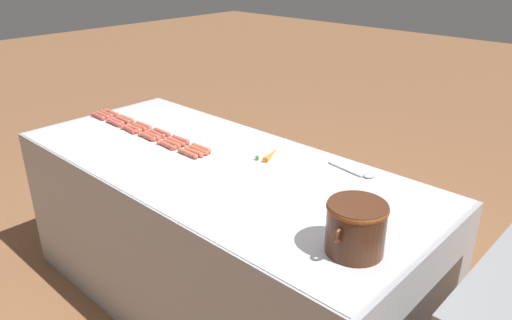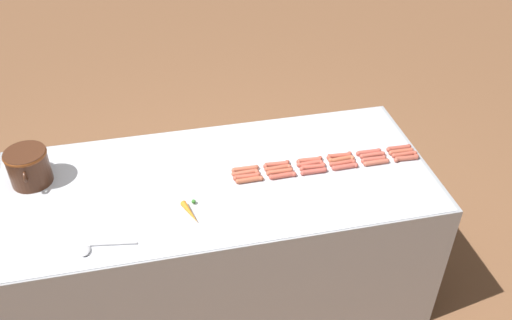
# 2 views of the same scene
# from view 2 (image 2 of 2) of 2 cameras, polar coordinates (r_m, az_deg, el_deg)

# --- Properties ---
(ground_plane) EXTENTS (20.00, 20.00, 0.00)m
(ground_plane) POSITION_cam_2_polar(r_m,az_deg,el_deg) (3.65, -3.48, -13.11)
(ground_plane) COLOR brown
(griddle_counter) EXTENTS (1.04, 2.37, 0.91)m
(griddle_counter) POSITION_cam_2_polar(r_m,az_deg,el_deg) (3.31, -3.77, -8.10)
(griddle_counter) COLOR #9EA0A5
(griddle_counter) RESTS_ON ground_plane
(hot_dog_0) EXTENTS (0.03, 0.16, 0.03)m
(hot_dog_0) POSITION_cam_2_polar(r_m,az_deg,el_deg) (3.24, 15.29, 0.19)
(hot_dog_0) COLOR #B55542
(hot_dog_0) RESTS_ON griddle_counter
(hot_dog_1) EXTENTS (0.03, 0.16, 0.03)m
(hot_dog_1) POSITION_cam_2_polar(r_m,az_deg,el_deg) (3.17, 12.33, -0.24)
(hot_dog_1) COLOR #BA5B47
(hot_dog_1) RESTS_ON griddle_counter
(hot_dog_2) EXTENTS (0.03, 0.16, 0.03)m
(hot_dog_2) POSITION_cam_2_polar(r_m,az_deg,el_deg) (3.10, 9.18, -0.68)
(hot_dog_2) COLOR #BE5346
(hot_dog_2) RESTS_ON griddle_counter
(hot_dog_3) EXTENTS (0.03, 0.16, 0.03)m
(hot_dog_3) POSITION_cam_2_polar(r_m,az_deg,el_deg) (3.05, 6.00, -1.18)
(hot_dog_3) COLOR #B95044
(hot_dog_3) RESTS_ON griddle_counter
(hot_dog_4) EXTENTS (0.03, 0.16, 0.03)m
(hot_dog_4) POSITION_cam_2_polar(r_m,az_deg,el_deg) (3.00, 2.77, -1.62)
(hot_dog_4) COLOR #BC4F40
(hot_dog_4) RESTS_ON griddle_counter
(hot_dog_5) EXTENTS (0.03, 0.16, 0.03)m
(hot_dog_5) POSITION_cam_2_polar(r_m,az_deg,el_deg) (2.97, -0.67, -2.06)
(hot_dog_5) COLOR #B15A3E
(hot_dog_5) RESTS_ON griddle_counter
(hot_dog_6) EXTENTS (0.03, 0.16, 0.03)m
(hot_dog_6) POSITION_cam_2_polar(r_m,az_deg,el_deg) (3.27, 15.10, 0.56)
(hot_dog_6) COLOR #B7513F
(hot_dog_6) RESTS_ON griddle_counter
(hot_dog_7) EXTENTS (0.03, 0.16, 0.03)m
(hot_dog_7) POSITION_cam_2_polar(r_m,az_deg,el_deg) (3.19, 12.07, 0.08)
(hot_dog_7) COLOR #B55445
(hot_dog_7) RESTS_ON griddle_counter
(hot_dog_8) EXTENTS (0.03, 0.16, 0.03)m
(hot_dog_8) POSITION_cam_2_polar(r_m,az_deg,el_deg) (3.13, 8.94, -0.31)
(hot_dog_8) COLOR #BB503E
(hot_dog_8) RESTS_ON griddle_counter
(hot_dog_9) EXTENTS (0.04, 0.16, 0.03)m
(hot_dog_9) POSITION_cam_2_polar(r_m,az_deg,el_deg) (3.08, 5.88, -0.72)
(hot_dog_9) COLOR #B85242
(hot_dog_9) RESTS_ON griddle_counter
(hot_dog_10) EXTENTS (0.03, 0.16, 0.03)m
(hot_dog_10) POSITION_cam_2_polar(r_m,az_deg,el_deg) (3.03, 2.47, -1.21)
(hot_dog_10) COLOR #BD5940
(hot_dog_10) RESTS_ON griddle_counter
(hot_dog_11) EXTENTS (0.03, 0.16, 0.03)m
(hot_dog_11) POSITION_cam_2_polar(r_m,az_deg,el_deg) (3.00, -0.96, -1.72)
(hot_dog_11) COLOR #BD523F
(hot_dog_11) RESTS_ON griddle_counter
(hot_dog_12) EXTENTS (0.03, 0.16, 0.03)m
(hot_dog_12) POSITION_cam_2_polar(r_m,az_deg,el_deg) (3.28, 14.77, 0.87)
(hot_dog_12) COLOR #B85840
(hot_dog_12) RESTS_ON griddle_counter
(hot_dog_13) EXTENTS (0.03, 0.16, 0.03)m
(hot_dog_13) POSITION_cam_2_polar(r_m,az_deg,el_deg) (3.22, 11.94, 0.52)
(hot_dog_13) COLOR #BA5545
(hot_dog_13) RESTS_ON griddle_counter
(hot_dog_14) EXTENTS (0.04, 0.16, 0.03)m
(hot_dog_14) POSITION_cam_2_polar(r_m,az_deg,el_deg) (3.15, 8.83, 0.09)
(hot_dog_14) COLOR #B65D3E
(hot_dog_14) RESTS_ON griddle_counter
(hot_dog_15) EXTENTS (0.03, 0.16, 0.03)m
(hot_dog_15) POSITION_cam_2_polar(r_m,az_deg,el_deg) (3.10, 5.60, -0.36)
(hot_dog_15) COLOR #BE5343
(hot_dog_15) RESTS_ON griddle_counter
(hot_dog_16) EXTENTS (0.03, 0.16, 0.03)m
(hot_dog_16) POSITION_cam_2_polar(r_m,az_deg,el_deg) (3.06, 2.29, -0.83)
(hot_dog_16) COLOR #B0553D
(hot_dog_16) RESTS_ON griddle_counter
(hot_dog_17) EXTENTS (0.03, 0.16, 0.03)m
(hot_dog_17) POSITION_cam_2_polar(r_m,az_deg,el_deg) (3.02, -1.11, -1.33)
(hot_dog_17) COLOR #B85941
(hot_dog_17) RESTS_ON griddle_counter
(hot_dog_18) EXTENTS (0.03, 0.16, 0.03)m
(hot_dog_18) POSITION_cam_2_polar(r_m,az_deg,el_deg) (3.31, 14.54, 1.22)
(hot_dog_18) COLOR #B14F40
(hot_dog_18) RESTS_ON griddle_counter
(hot_dog_19) EXTENTS (0.03, 0.16, 0.03)m
(hot_dog_19) POSITION_cam_2_polar(r_m,az_deg,el_deg) (3.24, 11.55, 0.81)
(hot_dog_19) COLOR #B85043
(hot_dog_19) RESTS_ON griddle_counter
(hot_dog_20) EXTENTS (0.04, 0.16, 0.03)m
(hot_dog_20) POSITION_cam_2_polar(r_m,az_deg,el_deg) (3.18, 8.59, 0.45)
(hot_dog_20) COLOR #BD4F3E
(hot_dog_20) RESTS_ON griddle_counter
(hot_dog_21) EXTENTS (0.03, 0.16, 0.03)m
(hot_dog_21) POSITION_cam_2_polar(r_m,az_deg,el_deg) (3.12, 5.54, -0.00)
(hot_dog_21) COLOR #B85441
(hot_dog_21) RESTS_ON griddle_counter
(hot_dog_22) EXTENTS (0.04, 0.16, 0.03)m
(hot_dog_22) POSITION_cam_2_polar(r_m,az_deg,el_deg) (3.08, 2.13, -0.43)
(hot_dog_22) COLOR #BD5341
(hot_dog_22) RESTS_ON griddle_counter
(hot_dog_23) EXTENTS (0.03, 0.16, 0.03)m
(hot_dog_23) POSITION_cam_2_polar(r_m,az_deg,el_deg) (3.05, -1.13, -0.91)
(hot_dog_23) COLOR #B75B42
(hot_dog_23) RESTS_ON griddle_counter
(bean_pot) EXTENTS (0.28, 0.22, 0.20)m
(bean_pot) POSITION_cam_2_polar(r_m,az_deg,el_deg) (3.16, -22.49, -0.51)
(bean_pot) COLOR #472616
(bean_pot) RESTS_ON griddle_counter
(serving_spoon) EXTENTS (0.08, 0.27, 0.02)m
(serving_spoon) POSITION_cam_2_polar(r_m,az_deg,el_deg) (2.72, -16.34, -8.78)
(serving_spoon) COLOR #B7B7BC
(serving_spoon) RESTS_ON griddle_counter
(carrot) EXTENTS (0.18, 0.08, 0.03)m
(carrot) POSITION_cam_2_polar(r_m,az_deg,el_deg) (2.80, -6.79, -5.36)
(carrot) COLOR orange
(carrot) RESTS_ON griddle_counter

